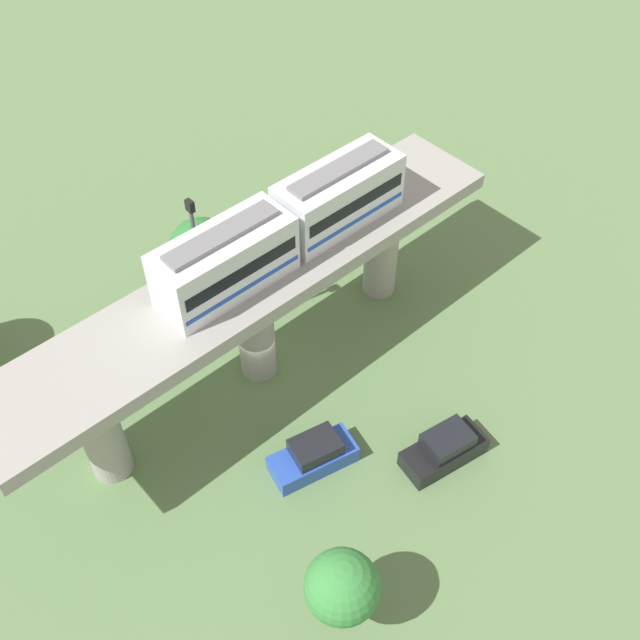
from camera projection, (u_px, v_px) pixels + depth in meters
name	position (u px, v px, depth m)	size (l,w,h in m)	color
ground_plane	(259.00, 368.00, 41.14)	(120.00, 120.00, 0.00)	#5B7A4C
viaduct	(253.00, 298.00, 37.07)	(5.20, 28.00, 7.25)	#999691
train	(284.00, 227.00, 35.60)	(2.64, 13.55, 3.24)	silver
parked_car_black	(445.00, 449.00, 36.87)	(2.53, 4.46, 1.76)	black
parked_car_blue	(314.00, 456.00, 36.61)	(2.72, 4.50, 1.76)	#284CB7
tree_near_viaduct	(342.00, 587.00, 29.47)	(3.02, 3.02, 5.02)	brown
tree_mid_lot	(202.00, 251.00, 41.85)	(3.75, 3.75, 5.66)	brown
signal_post	(200.00, 269.00, 38.49)	(0.44, 0.28, 9.85)	#4C4C51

